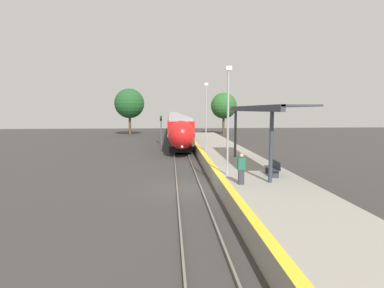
{
  "coord_description": "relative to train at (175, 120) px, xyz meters",
  "views": [
    {
      "loc": [
        -1.08,
        -17.6,
        4.78
      ],
      "look_at": [
        0.55,
        5.06,
        2.17
      ],
      "focal_mm": 28.0,
      "sensor_mm": 36.0,
      "label": 1
    }
  ],
  "objects": [
    {
      "name": "ground_plane",
      "position": [
        0.0,
        -56.27,
        -2.22
      ],
      "size": [
        120.0,
        120.0,
        0.0
      ],
      "primitive_type": "plane",
      "color": "#383533"
    },
    {
      "name": "rail_left",
      "position": [
        -0.72,
        -56.27,
        -2.15
      ],
      "size": [
        0.08,
        90.0,
        0.15
      ],
      "primitive_type": "cube",
      "color": "slate",
      "rests_on": "ground_plane"
    },
    {
      "name": "rail_right",
      "position": [
        0.72,
        -56.27,
        -2.15
      ],
      "size": [
        0.08,
        90.0,
        0.15
      ],
      "primitive_type": "cube",
      "color": "slate",
      "rests_on": "ground_plane"
    },
    {
      "name": "train",
      "position": [
        0.0,
        0.0,
        0.0
      ],
      "size": [
        2.83,
        91.96,
        3.89
      ],
      "color": "black",
      "rests_on": "ground_plane"
    },
    {
      "name": "platform_right",
      "position": [
        3.9,
        -56.27,
        -1.72
      ],
      "size": [
        4.66,
        64.0,
        1.01
      ],
      "color": "gray",
      "rests_on": "ground_plane"
    },
    {
      "name": "platform_bench",
      "position": [
        4.81,
        -57.32,
        -0.75
      ],
      "size": [
        0.44,
        1.64,
        0.89
      ],
      "color": "#2D333D",
      "rests_on": "platform_right"
    },
    {
      "name": "person_waiting",
      "position": [
        2.48,
        -59.2,
        -0.41
      ],
      "size": [
        0.36,
        0.22,
        1.59
      ],
      "color": "#333338",
      "rests_on": "platform_right"
    },
    {
      "name": "railway_signal",
      "position": [
        -2.37,
        -32.88,
        0.21
      ],
      "size": [
        0.28,
        0.28,
        3.95
      ],
      "color": "#59595E",
      "rests_on": "ground_plane"
    },
    {
      "name": "lamppost_near",
      "position": [
        2.21,
        -56.89,
        2.29
      ],
      "size": [
        0.36,
        0.2,
        6.22
      ],
      "color": "#9E9EA3",
      "rests_on": "platform_right"
    },
    {
      "name": "lamppost_mid",
      "position": [
        2.21,
        -46.27,
        2.29
      ],
      "size": [
        0.36,
        0.2,
        6.22
      ],
      "color": "#9E9EA3",
      "rests_on": "platform_right"
    },
    {
      "name": "station_canopy",
      "position": [
        4.67,
        -54.62,
        2.54
      ],
      "size": [
        2.02,
        11.56,
        4.03
      ],
      "color": "#333842",
      "rests_on": "platform_right"
    },
    {
      "name": "background_tree_left",
      "position": [
        -8.66,
        -17.25,
        3.7
      ],
      "size": [
        5.48,
        5.48,
        8.68
      ],
      "color": "brown",
      "rests_on": "ground_plane"
    },
    {
      "name": "background_tree_right",
      "position": [
        9.06,
        -17.03,
        3.3
      ],
      "size": [
        4.93,
        4.93,
        8.01
      ],
      "color": "brown",
      "rests_on": "ground_plane"
    }
  ]
}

